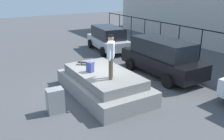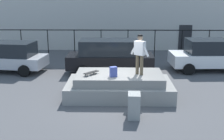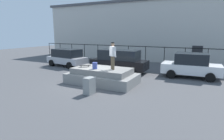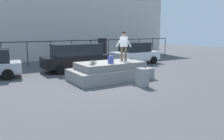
% 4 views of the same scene
% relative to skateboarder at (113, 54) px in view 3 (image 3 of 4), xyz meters
% --- Properties ---
extents(ground_plane, '(60.00, 60.00, 0.00)m').
position_rel_skateboarder_xyz_m(ground_plane, '(-1.13, -0.13, -2.01)').
color(ground_plane, '#4C4C4F').
extents(concrete_ledge, '(4.57, 2.51, 1.01)m').
position_rel_skateboarder_xyz_m(concrete_ledge, '(-0.85, 0.14, -1.54)').
color(concrete_ledge, gray).
rests_on(concrete_ledge, ground_plane).
extents(skateboarder, '(0.77, 0.64, 1.71)m').
position_rel_skateboarder_xyz_m(skateboarder, '(0.00, 0.00, 0.00)').
color(skateboarder, brown).
rests_on(skateboarder, concrete_ledge).
extents(skateboard, '(0.65, 0.71, 0.12)m').
position_rel_skateboarder_xyz_m(skateboard, '(-2.05, -0.09, -0.89)').
color(skateboard, black).
rests_on(skateboard, concrete_ledge).
extents(backpack, '(0.33, 0.28, 0.43)m').
position_rel_skateboarder_xyz_m(backpack, '(-1.10, -0.35, -0.78)').
color(backpack, '#3F4C99').
rests_on(backpack, concrete_ledge).
extents(car_silver_hatchback_near, '(4.30, 2.40, 1.72)m').
position_rel_skateboarder_xyz_m(car_silver_hatchback_near, '(-7.12, 4.02, -1.10)').
color(car_silver_hatchback_near, '#B7B7BC').
rests_on(car_silver_hatchback_near, ground_plane).
extents(car_black_hatchback_mid, '(4.79, 2.02, 1.88)m').
position_rel_skateboarder_xyz_m(car_black_hatchback_mid, '(-1.34, 3.84, -1.02)').
color(car_black_hatchback_mid, black).
rests_on(car_black_hatchback_mid, ground_plane).
extents(car_white_sedan_far, '(4.20, 2.34, 1.81)m').
position_rel_skateboarder_xyz_m(car_white_sedan_far, '(4.25, 4.55, -1.09)').
color(car_white_sedan_far, white).
rests_on(car_white_sedan_far, ground_plane).
extents(utility_box, '(0.47, 0.62, 0.93)m').
position_rel_skateboarder_xyz_m(utility_box, '(-0.33, -2.17, -1.54)').
color(utility_box, gray).
rests_on(utility_box, ground_plane).
extents(fence_row, '(24.06, 0.06, 1.98)m').
position_rel_skateboarder_xyz_m(fence_row, '(-1.13, 7.69, -0.67)').
color(fence_row, black).
rests_on(fence_row, ground_plane).
extents(warehouse_building, '(27.97, 7.01, 7.04)m').
position_rel_skateboarder_xyz_m(warehouse_building, '(-1.13, 13.79, 1.53)').
color(warehouse_building, beige).
rests_on(warehouse_building, ground_plane).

